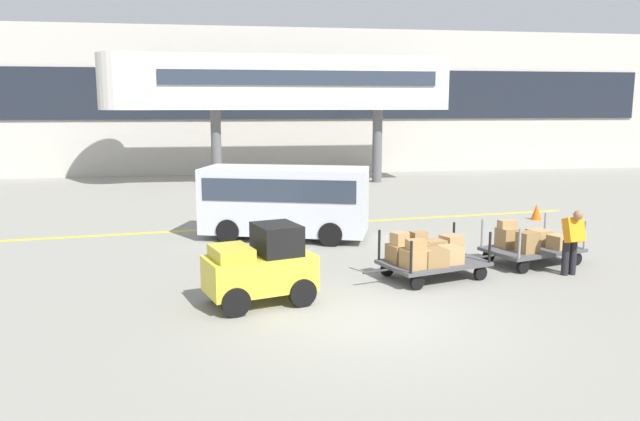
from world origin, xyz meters
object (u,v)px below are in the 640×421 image
at_px(baggage_handler, 572,239).
at_px(safety_cone_near, 536,212).
at_px(baggage_tug, 261,267).
at_px(shuttle_van, 285,197).
at_px(baggage_cart_middle, 531,244).
at_px(baggage_cart_lead, 429,255).

distance_m(baggage_handler, safety_cone_near, 7.31).
relative_size(baggage_tug, shuttle_van, 0.45).
bearing_deg(shuttle_van, baggage_cart_middle, -35.17).
bearing_deg(baggage_cart_middle, safety_cone_near, 60.02).
xyz_separation_m(baggage_tug, shuttle_van, (1.13, 6.05, 0.48)).
xyz_separation_m(shuttle_van, safety_cone_near, (8.89, 1.52, -0.96)).
xyz_separation_m(baggage_cart_middle, safety_cone_near, (3.19, 5.53, -0.23)).
bearing_deg(baggage_cart_middle, baggage_tug, -163.37).
bearing_deg(shuttle_van, baggage_handler, -40.59).
height_order(baggage_cart_lead, safety_cone_near, baggage_cart_lead).
distance_m(baggage_cart_middle, safety_cone_near, 6.39).
bearing_deg(safety_cone_near, baggage_handler, -112.73).
bearing_deg(baggage_tug, safety_cone_near, 37.08).
xyz_separation_m(baggage_handler, shuttle_van, (-6.07, 5.20, 0.37)).
height_order(baggage_cart_middle, shuttle_van, shuttle_van).
relative_size(baggage_cart_lead, baggage_cart_middle, 1.00).
distance_m(baggage_tug, baggage_cart_middle, 7.13).
xyz_separation_m(baggage_tug, baggage_cart_middle, (6.83, 2.04, -0.25)).
height_order(baggage_handler, shuttle_van, shuttle_van).
xyz_separation_m(baggage_cart_lead, safety_cone_near, (6.15, 6.41, -0.27)).
relative_size(baggage_tug, baggage_handler, 1.49).
bearing_deg(baggage_cart_lead, shuttle_van, 119.24).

